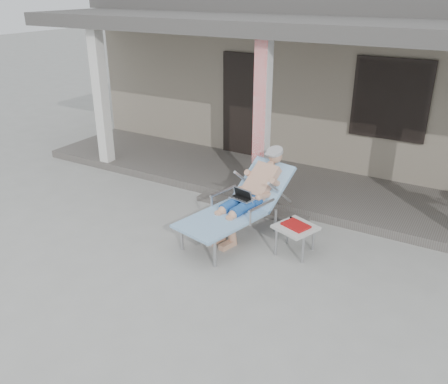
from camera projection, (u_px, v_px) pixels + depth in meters
The scene contains 7 objects.
ground at pixel (190, 260), 6.54m from camera, with size 60.00×60.00×0.00m, color #9E9E99.
house at pixel (345, 70), 11.00m from camera, with size 10.40×5.40×3.30m.
porch_deck at pixel (279, 183), 8.88m from camera, with size 10.00×2.00×0.15m, color #605B56.
porch_overhang at pixel (286, 31), 7.74m from camera, with size 10.00×2.30×2.85m.
porch_step at pixel (251, 208), 7.99m from camera, with size 2.00×0.30×0.07m, color #605B56.
lounger at pixel (245, 185), 6.94m from camera, with size 1.15×2.07×1.30m.
side_table at pixel (296, 229), 6.59m from camera, with size 0.64×0.64×0.45m.
Camera 1 is at (3.24, -4.60, 3.50)m, focal length 38.00 mm.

